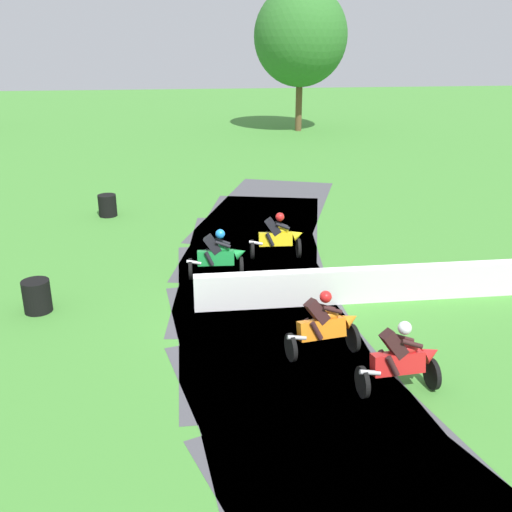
% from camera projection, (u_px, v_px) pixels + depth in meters
% --- Properties ---
extents(ground_plane, '(120.00, 120.00, 0.00)m').
position_uv_depth(ground_plane, '(261.00, 306.00, 14.60)').
color(ground_plane, '#428433').
extents(track_asphalt, '(7.33, 27.08, 0.01)m').
position_uv_depth(track_asphalt, '(287.00, 305.00, 14.68)').
color(track_asphalt, '#47474C').
rests_on(track_asphalt, ground).
extents(safety_barrier, '(14.79, 0.38, 0.90)m').
position_uv_depth(safety_barrier, '(482.00, 279.00, 15.10)').
color(safety_barrier, white).
rests_on(safety_barrier, ground).
extents(motorcycle_lead_yellow, '(1.69, 0.75, 1.43)m').
position_uv_depth(motorcycle_lead_yellow, '(278.00, 237.00, 17.55)').
color(motorcycle_lead_yellow, black).
rests_on(motorcycle_lead_yellow, ground).
extents(motorcycle_chase_green, '(1.69, 0.72, 1.42)m').
position_uv_depth(motorcycle_chase_green, '(218.00, 255.00, 16.09)').
color(motorcycle_chase_green, black).
rests_on(motorcycle_chase_green, ground).
extents(motorcycle_trailing_orange, '(1.67, 0.97, 1.43)m').
position_uv_depth(motorcycle_trailing_orange, '(325.00, 325.00, 12.30)').
color(motorcycle_trailing_orange, black).
rests_on(motorcycle_trailing_orange, ground).
extents(motorcycle_fourth_red, '(1.68, 0.83, 1.43)m').
position_uv_depth(motorcycle_fourth_red, '(401.00, 359.00, 11.00)').
color(motorcycle_fourth_red, black).
rests_on(motorcycle_fourth_red, ground).
extents(tire_stack_near, '(0.66, 0.66, 0.80)m').
position_uv_depth(tire_stack_near, '(108.00, 205.00, 21.66)').
color(tire_stack_near, black).
rests_on(tire_stack_near, ground).
extents(tire_stack_mid_a, '(0.67, 0.67, 0.80)m').
position_uv_depth(tire_stack_mid_a, '(37.00, 296.00, 14.22)').
color(tire_stack_mid_a, black).
rests_on(tire_stack_mid_a, ground).
extents(tree_far_left, '(6.13, 6.13, 9.34)m').
position_uv_depth(tree_far_left, '(301.00, 36.00, 38.42)').
color(tree_far_left, brown).
rests_on(tree_far_left, ground).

